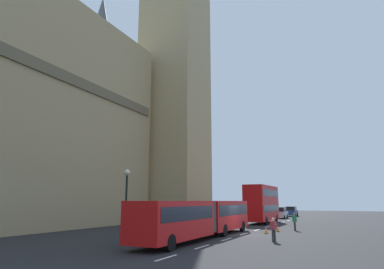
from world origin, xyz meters
name	(u,v)px	position (x,y,z in m)	size (l,w,h in m)	color
ground_plane	(242,235)	(0.00, 0.00, 0.00)	(160.00, 160.00, 0.00)	#262628
lane_centre_marking	(257,230)	(5.10, 0.00, 0.00)	(39.00, 0.16, 0.01)	silver
clock_tower	(176,12)	(16.63, 15.98, 35.26)	(10.53, 10.53, 67.06)	tan
articulated_bus	(201,216)	(-4.32, 1.99, 1.75)	(17.38, 2.54, 2.90)	red
double_decker_bus	(262,202)	(15.73, 2.00, 2.71)	(9.76, 2.54, 4.90)	#B20F0F
sedan_lead	(280,213)	(29.19, 2.20, 0.91)	(4.40, 1.86, 1.85)	#B7B7BC
sedan_trailing	(292,211)	(37.67, 1.71, 0.91)	(4.40, 1.86, 1.85)	navy
traffic_cone_west	(266,230)	(1.70, -1.71, 0.28)	(0.36, 0.36, 0.58)	black
traffic_cone_middle	(278,229)	(4.25, -2.24, 0.28)	(0.36, 0.36, 0.58)	black
street_lamp	(126,199)	(-8.22, 6.50, 3.06)	(0.44, 0.44, 5.27)	black
pedestrian_near_cones	(273,229)	(-4.08, -3.62, 0.91)	(0.40, 0.47, 1.69)	#333333
pedestrian_by_kerb	(295,221)	(5.97, -3.60, 0.91)	(0.36, 0.42, 1.69)	#333333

